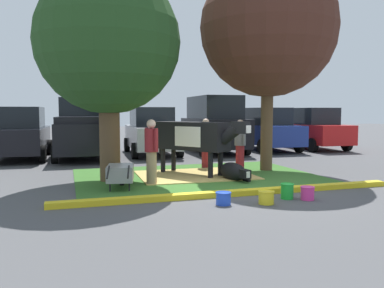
{
  "coord_description": "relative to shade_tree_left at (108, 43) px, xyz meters",
  "views": [
    {
      "loc": [
        -3.93,
        -8.67,
        1.85
      ],
      "look_at": [
        -0.44,
        2.32,
        0.9
      ],
      "focal_mm": 37.06,
      "sensor_mm": 36.0,
      "label": 1
    }
  ],
  "objects": [
    {
      "name": "ground_plane",
      "position": [
        2.85,
        -1.92,
        -3.62
      ],
      "size": [
        80.0,
        80.0,
        0.0
      ],
      "primitive_type": "plane",
      "color": "#4C4C4F"
    },
    {
      "name": "grass_island",
      "position": [
        2.43,
        -0.07,
        -3.61
      ],
      "size": [
        6.71,
        4.93,
        0.02
      ],
      "primitive_type": "cube",
      "color": "#386B28",
      "rests_on": "ground"
    },
    {
      "name": "curb_yellow",
      "position": [
        2.43,
        -2.68,
        -3.56
      ],
      "size": [
        7.91,
        0.24,
        0.12
      ],
      "primitive_type": "cube",
      "color": "yellow",
      "rests_on": "ground"
    },
    {
      "name": "hay_bedding",
      "position": [
        2.41,
        0.1,
        -3.6
      ],
      "size": [
        3.26,
        2.49,
        0.04
      ],
      "primitive_type": "cube",
      "rotation": [
        0.0,
        0.0,
        -0.03
      ],
      "color": "tan",
      "rests_on": "ground"
    },
    {
      "name": "shade_tree_left",
      "position": [
        0.0,
        0.0,
        0.0
      ],
      "size": [
        3.75,
        3.75,
        5.53
      ],
      "color": "brown",
      "rests_on": "ground"
    },
    {
      "name": "shade_tree_right",
      "position": [
        4.87,
        0.46,
        0.74
      ],
      "size": [
        4.18,
        4.18,
        6.47
      ],
      "color": "brown",
      "rests_on": "ground"
    },
    {
      "name": "cow_holstein",
      "position": [
        2.4,
        0.21,
        -2.49
      ],
      "size": [
        2.13,
        2.76,
        1.59
      ],
      "color": "black",
      "rests_on": "ground"
    },
    {
      "name": "calf_lying",
      "position": [
        3.17,
        -0.9,
        -3.39
      ],
      "size": [
        0.62,
        1.33,
        0.48
      ],
      "color": "black",
      "rests_on": "ground"
    },
    {
      "name": "person_handler",
      "position": [
        3.94,
        0.4,
        -2.76
      ],
      "size": [
        0.34,
        0.53,
        1.6
      ],
      "color": "maroon",
      "rests_on": "ground"
    },
    {
      "name": "person_visitor_near",
      "position": [
        0.93,
        -0.89,
        -2.73
      ],
      "size": [
        0.34,
        0.5,
        1.65
      ],
      "color": "#9E7F5B",
      "rests_on": "ground"
    },
    {
      "name": "person_visitor_far",
      "position": [
        3.23,
        1.53,
        -2.76
      ],
      "size": [
        0.39,
        0.41,
        1.62
      ],
      "color": "maroon",
      "rests_on": "ground"
    },
    {
      "name": "wheelbarrow",
      "position": [
        0.11,
        -1.21,
        -3.24
      ],
      "size": [
        0.8,
        1.62,
        0.63
      ],
      "color": "gray",
      "rests_on": "ground"
    },
    {
      "name": "bucket_blue",
      "position": [
        1.86,
        -3.39,
        -3.49
      ],
      "size": [
        0.32,
        0.32,
        0.26
      ],
      "color": "blue",
      "rests_on": "ground"
    },
    {
      "name": "bucket_yellow",
      "position": [
        2.7,
        -3.59,
        -3.48
      ],
      "size": [
        0.33,
        0.33,
        0.27
      ],
      "color": "yellow",
      "rests_on": "ground"
    },
    {
      "name": "bucket_green",
      "position": [
        3.35,
        -3.3,
        -3.45
      ],
      "size": [
        0.29,
        0.29,
        0.33
      ],
      "color": "green",
      "rests_on": "ground"
    },
    {
      "name": "bucket_pink",
      "position": [
        3.71,
        -3.51,
        -3.48
      ],
      "size": [
        0.3,
        0.3,
        0.28
      ],
      "color": "#EA3893",
      "rests_on": "ground"
    },
    {
      "name": "hatchback_white",
      "position": [
        -2.77,
        6.02,
        -2.64
      ],
      "size": [
        2.15,
        4.47,
        2.02
      ],
      "color": "black",
      "rests_on": "ground"
    },
    {
      "name": "pickup_truck_black",
      "position": [
        -0.44,
        6.02,
        -2.51
      ],
      "size": [
        2.38,
        5.47,
        2.42
      ],
      "color": "black",
      "rests_on": "ground"
    },
    {
      "name": "sedan_silver",
      "position": [
        2.38,
        6.07,
        -2.64
      ],
      "size": [
        2.15,
        4.47,
        2.02
      ],
      "color": "silver",
      "rests_on": "ground"
    },
    {
      "name": "suv_black",
      "position": [
        5.22,
        6.04,
        -2.35
      ],
      "size": [
        2.26,
        4.67,
        2.52
      ],
      "color": "black",
      "rests_on": "ground"
    },
    {
      "name": "sedan_blue",
      "position": [
        8.0,
        6.26,
        -2.64
      ],
      "size": [
        2.15,
        4.47,
        2.02
      ],
      "color": "navy",
      "rests_on": "ground"
    },
    {
      "name": "sedan_red",
      "position": [
        10.52,
        6.22,
        -2.64
      ],
      "size": [
        2.15,
        4.47,
        2.02
      ],
      "color": "red",
      "rests_on": "ground"
    }
  ]
}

